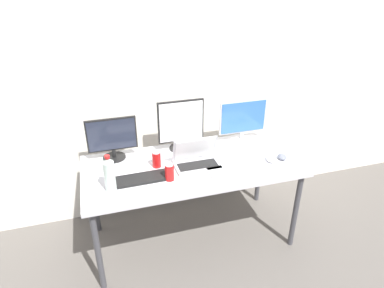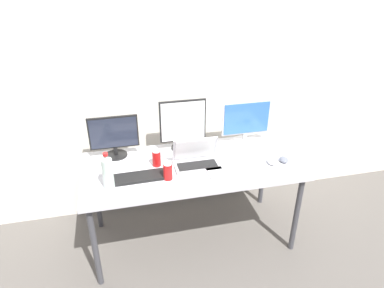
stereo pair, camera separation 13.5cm
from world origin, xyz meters
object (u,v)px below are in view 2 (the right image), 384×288
(laptop_silver, at_px, (196,159))
(work_desk, at_px, (192,171))
(water_bottle, at_px, (108,172))
(monitor_right, at_px, (246,121))
(keyboard_aux, at_px, (140,177))
(mouse_by_laptop, at_px, (271,161))
(keyboard_main, at_px, (234,171))
(soda_can_by_laptop, at_px, (168,172))
(monitor_center, at_px, (183,125))
(mouse_by_keyboard, at_px, (284,159))
(monitor_left, at_px, (114,136))
(soda_can_near_keyboard, at_px, (157,158))

(laptop_silver, bearing_deg, work_desk, 156.00)
(water_bottle, bearing_deg, monitor_right, 21.13)
(keyboard_aux, distance_m, mouse_by_laptop, 1.02)
(work_desk, relative_size, keyboard_main, 4.21)
(laptop_silver, xyz_separation_m, soda_can_by_laptop, (-0.25, -0.15, 0.01))
(keyboard_main, bearing_deg, soda_can_by_laptop, 175.92)
(monitor_center, distance_m, mouse_by_keyboard, 0.86)
(monitor_center, relative_size, water_bottle, 1.56)
(water_bottle, xyz_separation_m, soda_can_by_laptop, (0.42, 0.01, -0.07))
(monitor_right, xyz_separation_m, soda_can_by_laptop, (-0.76, -0.44, -0.13))
(monitor_left, height_order, soda_can_by_laptop, monitor_left)
(monitor_center, distance_m, keyboard_main, 0.58)
(work_desk, bearing_deg, mouse_by_laptop, -11.96)
(monitor_left, height_order, laptop_silver, monitor_left)
(monitor_right, relative_size, water_bottle, 1.54)
(keyboard_aux, xyz_separation_m, water_bottle, (-0.22, -0.07, 0.12))
(laptop_silver, relative_size, water_bottle, 1.25)
(mouse_by_laptop, bearing_deg, monitor_left, 169.53)
(laptop_silver, distance_m, soda_can_near_keyboard, 0.31)
(soda_can_near_keyboard, relative_size, soda_can_by_laptop, 1.00)
(monitor_left, xyz_separation_m, monitor_center, (0.56, 0.00, 0.04))
(mouse_by_keyboard, bearing_deg, work_desk, -178.94)
(monitor_center, height_order, keyboard_main, monitor_center)
(work_desk, bearing_deg, mouse_by_keyboard, -9.96)
(work_desk, relative_size, monitor_left, 4.33)
(keyboard_aux, distance_m, soda_can_near_keyboard, 0.21)
(keyboard_main, bearing_deg, monitor_left, 150.26)
(work_desk, distance_m, monitor_right, 0.66)
(monitor_center, xyz_separation_m, keyboard_main, (0.29, -0.45, -0.21))
(keyboard_main, distance_m, soda_can_near_keyboard, 0.60)
(monitor_center, bearing_deg, laptop_silver, -81.81)
(mouse_by_keyboard, relative_size, soda_can_by_laptop, 0.72)
(laptop_silver, height_order, soda_can_by_laptop, laptop_silver)
(work_desk, bearing_deg, soda_can_near_keyboard, 170.00)
(soda_can_near_keyboard, distance_m, soda_can_by_laptop, 0.21)
(water_bottle, bearing_deg, soda_can_by_laptop, 1.90)
(keyboard_aux, distance_m, water_bottle, 0.26)
(work_desk, relative_size, keyboard_aux, 4.13)
(monitor_center, xyz_separation_m, mouse_by_laptop, (0.62, -0.40, -0.20))
(keyboard_main, distance_m, soda_can_by_laptop, 0.50)
(laptop_silver, bearing_deg, monitor_right, 29.93)
(work_desk, height_order, monitor_center, monitor_center)
(monitor_left, relative_size, keyboard_main, 0.97)
(monitor_center, relative_size, keyboard_aux, 1.06)
(soda_can_by_laptop, bearing_deg, monitor_right, 30.13)
(water_bottle, height_order, soda_can_near_keyboard, water_bottle)
(monitor_center, relative_size, mouse_by_laptop, 4.20)
(soda_can_near_keyboard, bearing_deg, soda_can_by_laptop, -75.51)
(monitor_left, bearing_deg, monitor_right, 0.48)
(mouse_by_laptop, height_order, soda_can_near_keyboard, soda_can_near_keyboard)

